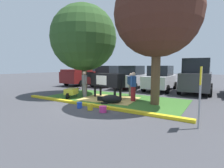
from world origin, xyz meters
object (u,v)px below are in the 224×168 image
at_px(shade_tree_left, 84,38).
at_px(person_handler, 133,86).
at_px(wheelbarrow, 71,92).
at_px(sedan_blue, 160,78).
at_px(bucket_yellow, 90,107).
at_px(hatchback_white, 108,76).
at_px(calf_lying, 111,99).
at_px(suv_dark_grey, 197,76).
at_px(pickup_truck_maroon, 85,74).
at_px(parking_sign, 201,85).
at_px(bucket_pink, 103,109).
at_px(bucket_blue, 80,105).
at_px(person_visitor_near, 131,84).
at_px(sedan_silver, 132,77).
at_px(shade_tree_right, 157,14).
at_px(cow_holstein, 106,80).
at_px(person_visitor_far, 85,83).

distance_m(shade_tree_left, person_handler, 5.04).
relative_size(wheelbarrow, sedan_blue, 0.36).
bearing_deg(bucket_yellow, hatchback_white, 118.45).
relative_size(calf_lying, suv_dark_grey, 0.28).
relative_size(pickup_truck_maroon, hatchback_white, 1.23).
height_order(parking_sign, bucket_pink, parking_sign).
distance_m(bucket_blue, hatchback_white, 9.29).
bearing_deg(pickup_truck_maroon, person_visitor_near, -28.81).
bearing_deg(sedan_silver, shade_tree_right, -54.26).
bearing_deg(parking_sign, sedan_silver, 127.53).
relative_size(shade_tree_left, sedan_silver, 1.39).
bearing_deg(bucket_blue, pickup_truck_maroon, 129.40).
xyz_separation_m(pickup_truck_maroon, hatchback_white, (2.83, 0.21, -0.13)).
bearing_deg(hatchback_white, sedan_silver, -7.89).
bearing_deg(bucket_yellow, cow_holstein, 110.05).
height_order(parking_sign, pickup_truck_maroon, pickup_truck_maroon).
bearing_deg(bucket_pink, person_visitor_far, 142.99).
height_order(bucket_yellow, suv_dark_grey, suv_dark_grey).
distance_m(pickup_truck_maroon, sedan_blue, 8.25).
bearing_deg(parking_sign, pickup_truck_maroon, 145.31).
height_order(cow_holstein, bucket_blue, cow_holstein).
bearing_deg(sedan_silver, parking_sign, -52.47).
bearing_deg(person_visitor_far, calf_lying, -16.45).
height_order(calf_lying, parking_sign, parking_sign).
distance_m(person_visitor_near, suv_dark_grey, 5.31).
bearing_deg(calf_lying, parking_sign, -19.66).
xyz_separation_m(person_handler, pickup_truck_maroon, (-8.26, 5.49, 0.22)).
height_order(person_handler, sedan_silver, sedan_silver).
distance_m(cow_holstein, person_handler, 1.90).
relative_size(shade_tree_left, calf_lying, 4.67).
relative_size(shade_tree_right, bucket_yellow, 23.86).
distance_m(wheelbarrow, bucket_blue, 2.85).
distance_m(person_handler, suv_dark_grey, 6.02).
bearing_deg(parking_sign, person_visitor_far, 161.48).
bearing_deg(wheelbarrow, shade_tree_left, 97.43).
bearing_deg(shade_tree_right, pickup_truck_maroon, 149.76).
height_order(cow_holstein, parking_sign, parking_sign).
distance_m(parking_sign, bucket_pink, 3.91).
bearing_deg(person_handler, person_visitor_far, -172.69).
distance_m(sedan_silver, sedan_blue, 2.59).
bearing_deg(sedan_blue, hatchback_white, 175.35).
xyz_separation_m(calf_lying, bucket_yellow, (-0.10, -1.58, -0.09)).
bearing_deg(pickup_truck_maroon, wheelbarrow, -55.57).
relative_size(person_handler, pickup_truck_maroon, 0.31).
bearing_deg(shade_tree_right, cow_holstein, 177.81).
xyz_separation_m(shade_tree_right, bucket_yellow, (-2.14, -2.65, -4.40)).
height_order(calf_lying, person_visitor_near, person_visitor_near).
bearing_deg(suv_dark_grey, person_visitor_far, -135.17).
xyz_separation_m(shade_tree_right, wheelbarrow, (-5.08, -0.93, -4.16)).
distance_m(shade_tree_left, wheelbarrow, 3.83).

